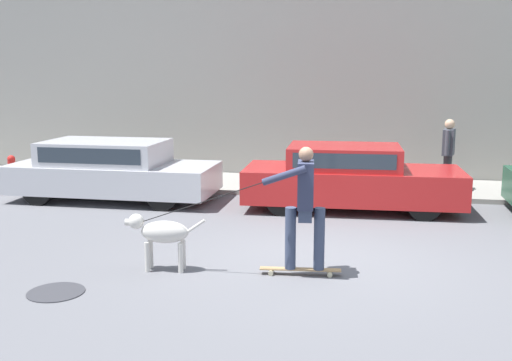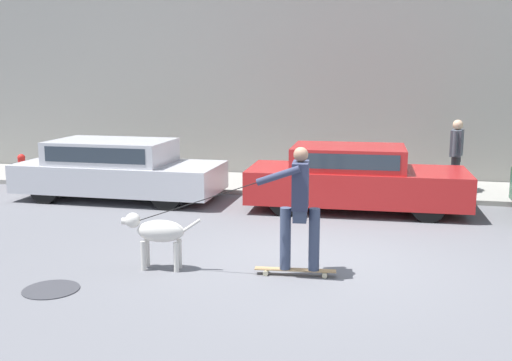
% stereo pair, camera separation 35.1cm
% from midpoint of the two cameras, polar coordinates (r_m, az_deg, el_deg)
% --- Properties ---
extents(ground_plane, '(36.00, 36.00, 0.00)m').
position_cam_midpoint_polar(ground_plane, '(8.72, 4.48, -7.73)').
color(ground_plane, slate).
extents(back_wall, '(32.00, 0.30, 5.68)m').
position_cam_midpoint_polar(back_wall, '(15.18, 7.36, 10.78)').
color(back_wall, gray).
rests_on(back_wall, ground_plane).
extents(sidewalk_curb, '(30.00, 2.31, 0.10)m').
position_cam_midpoint_polar(sidewalk_curb, '(14.11, 6.81, -0.55)').
color(sidewalk_curb, gray).
rests_on(sidewalk_curb, ground_plane).
extents(parked_car_0, '(4.33, 1.78, 1.27)m').
position_cam_midpoint_polar(parked_car_0, '(13.09, -14.34, 0.92)').
color(parked_car_0, black).
rests_on(parked_car_0, ground_plane).
extents(parked_car_1, '(4.27, 1.79, 1.27)m').
position_cam_midpoint_polar(parked_car_1, '(11.92, 8.14, 0.20)').
color(parked_car_1, black).
rests_on(parked_car_1, ground_plane).
extents(dog, '(1.12, 0.36, 0.79)m').
position_cam_midpoint_polar(dog, '(8.33, -10.21, -4.94)').
color(dog, beige).
rests_on(dog, ground_plane).
extents(skateboarder, '(2.79, 0.60, 1.74)m').
position_cam_midpoint_polar(skateboarder, '(7.91, 3.34, -2.19)').
color(skateboarder, beige).
rests_on(skateboarder, ground_plane).
extents(pedestrian_with_bag, '(0.33, 0.76, 1.57)m').
position_cam_midpoint_polar(pedestrian_with_bag, '(13.82, 17.15, 2.67)').
color(pedestrian_with_bag, '#28282D').
rests_on(pedestrian_with_bag, sidewalk_curb).
extents(manhole_cover, '(0.70, 0.70, 0.01)m').
position_cam_midpoint_polar(manhole_cover, '(8.00, -19.73, -9.99)').
color(manhole_cover, '#38383D').
rests_on(manhole_cover, ground_plane).
extents(fire_hydrant, '(0.18, 0.18, 0.80)m').
position_cam_midpoint_polar(fire_hydrant, '(15.07, -22.83, 0.81)').
color(fire_hydrant, red).
rests_on(fire_hydrant, ground_plane).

